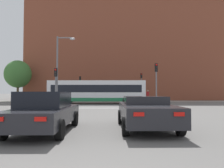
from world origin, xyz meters
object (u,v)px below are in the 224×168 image
(traffic_light_far_right, at_px, (141,83))
(car_roadster_right, at_px, (146,112))
(traffic_light_near_right, at_px, (156,78))
(pedestrian_walking_east, at_px, (148,95))
(car_saloon_left, at_px, (45,111))
(traffic_light_far_left, at_px, (80,84))
(traffic_light_near_left, at_px, (56,81))
(bus_crossing_lead, at_px, (97,91))
(street_lamp_junction, at_px, (60,64))
(pedestrian_waiting, at_px, (136,95))

(traffic_light_far_right, bearing_deg, car_roadster_right, -96.88)
(traffic_light_near_right, height_order, pedestrian_walking_east, traffic_light_near_right)
(pedestrian_walking_east, bearing_deg, car_saloon_left, -103.75)
(car_saloon_left, relative_size, traffic_light_far_left, 1.18)
(traffic_light_far_left, relative_size, traffic_light_near_left, 1.06)
(car_roadster_right, xyz_separation_m, bus_crossing_lead, (-3.41, 18.70, 0.87))
(bus_crossing_lead, distance_m, traffic_light_near_right, 9.27)
(pedestrian_walking_east, bearing_deg, car_roadster_right, -96.26)
(street_lamp_junction, distance_m, pedestrian_waiting, 17.25)
(pedestrian_walking_east, bearing_deg, pedestrian_waiting, -172.60)
(car_saloon_left, height_order, traffic_light_near_left, traffic_light_near_left)
(traffic_light_far_right, xyz_separation_m, pedestrian_waiting, (-0.75, 1.24, -1.89))
(pedestrian_waiting, bearing_deg, traffic_light_near_right, -19.32)
(traffic_light_near_left, height_order, pedestrian_walking_east, traffic_light_near_left)
(bus_crossing_lead, height_order, traffic_light_far_right, traffic_light_far_right)
(car_roadster_right, bearing_deg, street_lamp_junction, 116.82)
(bus_crossing_lead, distance_m, traffic_light_near_left, 7.81)
(traffic_light_near_left, bearing_deg, traffic_light_near_right, 1.09)
(bus_crossing_lead, relative_size, traffic_light_near_left, 3.19)
(car_saloon_left, height_order, traffic_light_far_right, traffic_light_far_right)
(street_lamp_junction, relative_size, pedestrian_walking_east, 3.76)
(traffic_light_near_right, relative_size, pedestrian_walking_east, 2.31)
(car_saloon_left, height_order, bus_crossing_lead, bus_crossing_lead)
(car_roadster_right, bearing_deg, pedestrian_walking_east, 79.50)
(traffic_light_near_right, xyz_separation_m, traffic_light_far_right, (0.28, 13.38, 0.14))
(car_saloon_left, relative_size, pedestrian_waiting, 2.57)
(car_roadster_right, height_order, pedestrian_walking_east, pedestrian_walking_east)
(bus_crossing_lead, relative_size, pedestrian_walking_east, 6.55)
(bus_crossing_lead, relative_size, traffic_light_far_left, 3.01)
(traffic_light_far_right, bearing_deg, car_saloon_left, -104.94)
(car_roadster_right, distance_m, traffic_light_far_right, 25.59)
(bus_crossing_lead, bearing_deg, pedestrian_waiting, 143.91)
(traffic_light_near_right, bearing_deg, traffic_light_near_left, -178.91)
(bus_crossing_lead, distance_m, traffic_light_far_right, 9.35)
(car_roadster_right, height_order, pedestrian_waiting, pedestrian_waiting)
(traffic_light_far_right, relative_size, traffic_light_near_left, 1.19)
(traffic_light_near_right, height_order, traffic_light_far_left, traffic_light_near_right)
(car_saloon_left, relative_size, traffic_light_near_left, 1.25)
(bus_crossing_lead, xyz_separation_m, pedestrian_waiting, (5.71, 7.84, -0.47))
(car_saloon_left, relative_size, traffic_light_far_right, 1.06)
(traffic_light_far_left, bearing_deg, traffic_light_near_left, -90.71)
(traffic_light_near_right, relative_size, traffic_light_far_left, 1.06)
(traffic_light_far_right, distance_m, pedestrian_walking_east, 2.64)
(traffic_light_near_right, height_order, pedestrian_waiting, traffic_light_near_right)
(bus_crossing_lead, bearing_deg, street_lamp_junction, -24.39)
(traffic_light_far_right, height_order, pedestrian_waiting, traffic_light_far_right)
(pedestrian_waiting, bearing_deg, pedestrian_walking_east, 73.41)
(car_roadster_right, bearing_deg, traffic_light_near_left, 118.67)
(bus_crossing_lead, xyz_separation_m, traffic_light_near_left, (-3.39, -6.96, 0.99))
(bus_crossing_lead, bearing_deg, pedestrian_walking_east, 136.18)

